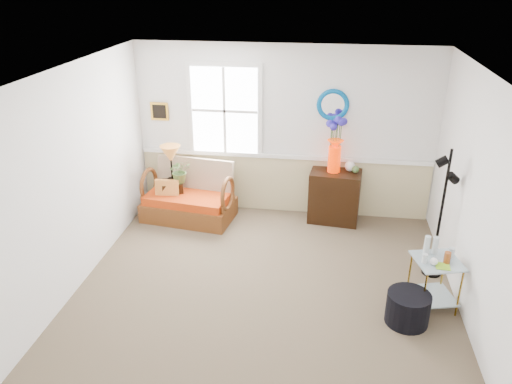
# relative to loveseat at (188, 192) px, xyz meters

# --- Properties ---
(floor) EXTENTS (4.50, 5.00, 0.01)m
(floor) POSITION_rel_loveseat_xyz_m (1.40, -2.00, -0.44)
(floor) COLOR brown
(floor) RESTS_ON ground
(ceiling) EXTENTS (4.50, 5.00, 0.01)m
(ceiling) POSITION_rel_loveseat_xyz_m (1.40, -2.00, 2.16)
(ceiling) COLOR white
(ceiling) RESTS_ON walls
(walls) EXTENTS (4.51, 5.01, 2.60)m
(walls) POSITION_rel_loveseat_xyz_m (1.40, -2.00, 0.86)
(walls) COLOR white
(walls) RESTS_ON floor
(wainscot) EXTENTS (4.46, 0.02, 0.90)m
(wainscot) POSITION_rel_loveseat_xyz_m (1.40, 0.48, 0.01)
(wainscot) COLOR #C7B886
(wainscot) RESTS_ON walls
(chair_rail) EXTENTS (4.46, 0.04, 0.06)m
(chair_rail) POSITION_rel_loveseat_xyz_m (1.40, 0.47, 0.48)
(chair_rail) COLOR white
(chair_rail) RESTS_ON walls
(window) EXTENTS (1.14, 0.06, 1.44)m
(window) POSITION_rel_loveseat_xyz_m (0.50, 0.47, 1.16)
(window) COLOR white
(window) RESTS_ON walls
(picture) EXTENTS (0.28, 0.03, 0.28)m
(picture) POSITION_rel_loveseat_xyz_m (-0.52, 0.48, 1.11)
(picture) COLOR gold
(picture) RESTS_ON walls
(mirror) EXTENTS (0.47, 0.07, 0.47)m
(mirror) POSITION_rel_loveseat_xyz_m (2.10, 0.48, 1.31)
(mirror) COLOR #0370B1
(mirror) RESTS_ON walls
(loveseat) EXTENTS (1.44, 0.94, 0.88)m
(loveseat) POSITION_rel_loveseat_xyz_m (0.00, 0.00, 0.00)
(loveseat) COLOR brown
(loveseat) RESTS_ON floor
(throw_pillow) EXTENTS (0.36, 0.12, 0.35)m
(throw_pillow) POSITION_rel_loveseat_xyz_m (-0.31, -0.06, 0.02)
(throw_pillow) COLOR #CD5C24
(throw_pillow) RESTS_ON loveseat
(lamp_stand) EXTENTS (0.40, 0.40, 0.56)m
(lamp_stand) POSITION_rel_loveseat_xyz_m (-0.27, 0.09, -0.16)
(lamp_stand) COLOR black
(lamp_stand) RESTS_ON floor
(table_lamp) EXTENTS (0.42, 0.42, 0.57)m
(table_lamp) POSITION_rel_loveseat_xyz_m (-0.27, 0.11, 0.41)
(table_lamp) COLOR #B96F2C
(table_lamp) RESTS_ON lamp_stand
(potted_plant) EXTENTS (0.47, 0.48, 0.29)m
(potted_plant) POSITION_rel_loveseat_xyz_m (-0.14, 0.09, 0.26)
(potted_plant) COLOR #496833
(potted_plant) RESTS_ON lamp_stand
(cabinet) EXTENTS (0.79, 0.55, 0.80)m
(cabinet) POSITION_rel_loveseat_xyz_m (2.21, 0.26, -0.04)
(cabinet) COLOR black
(cabinet) RESTS_ON floor
(flower_vase) EXTENTS (0.25, 0.25, 0.81)m
(flower_vase) POSITION_rel_loveseat_xyz_m (2.17, 0.28, 0.76)
(flower_vase) COLOR red
(flower_vase) RESTS_ON cabinet
(side_table) EXTENTS (0.59, 0.59, 0.61)m
(side_table) POSITION_rel_loveseat_xyz_m (3.34, -1.74, -0.13)
(side_table) COLOR #A3781F
(side_table) RESTS_ON floor
(tabletop_items) EXTENTS (0.41, 0.41, 0.23)m
(tabletop_items) POSITION_rel_loveseat_xyz_m (3.33, -1.73, 0.29)
(tabletop_items) COLOR silver
(tabletop_items) RESTS_ON side_table
(floor_lamp) EXTENTS (0.25, 0.25, 1.67)m
(floor_lamp) POSITION_rel_loveseat_xyz_m (3.46, -1.04, 0.40)
(floor_lamp) COLOR black
(floor_lamp) RESTS_ON floor
(ottoman) EXTENTS (0.62, 0.62, 0.36)m
(ottoman) POSITION_rel_loveseat_xyz_m (3.02, -2.08, -0.26)
(ottoman) COLOR black
(ottoman) RESTS_ON floor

